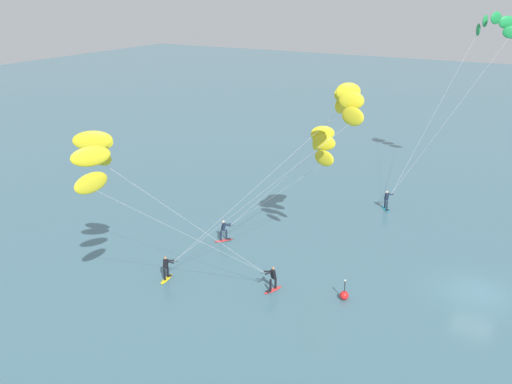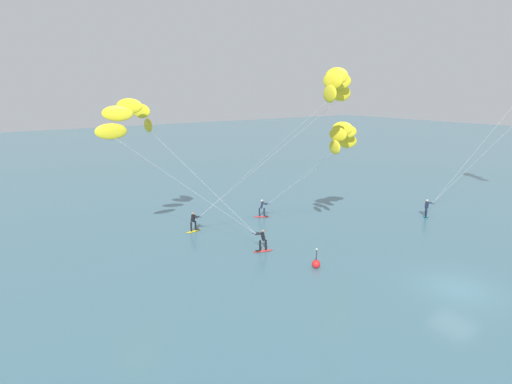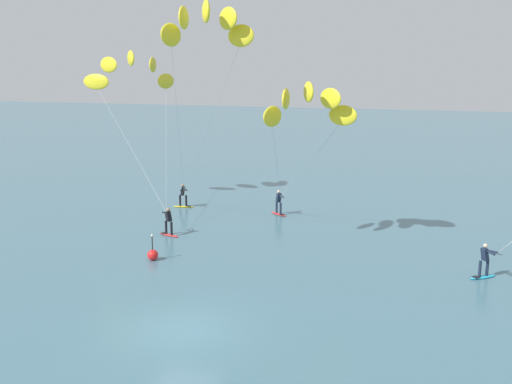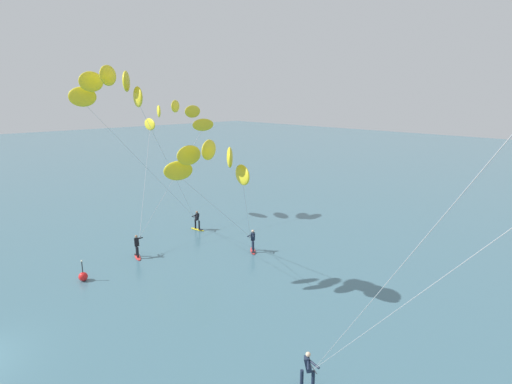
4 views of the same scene
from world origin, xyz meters
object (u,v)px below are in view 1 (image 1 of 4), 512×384
(kitesurfer_nearshore, at_px, (318,146))
(kitesurfer_far_out, at_px, (490,33))
(kitesurfer_mid_water, at_px, (101,160))
(marker_buoy, at_px, (344,295))
(kitesurfer_downwind, at_px, (338,110))

(kitesurfer_nearshore, distance_m, kitesurfer_far_out, 21.91)
(kitesurfer_mid_water, distance_m, marker_buoy, 16.68)
(kitesurfer_far_out, relative_size, kitesurfer_downwind, 1.25)
(kitesurfer_downwind, xyz_separation_m, marker_buoy, (-2.31, -1.89, -10.96))
(kitesurfer_mid_water, xyz_separation_m, marker_buoy, (7.42, -11.99, -8.90))
(kitesurfer_nearshore, height_order, marker_buoy, kitesurfer_nearshore)
(kitesurfer_nearshore, distance_m, marker_buoy, 11.13)
(kitesurfer_nearshore, height_order, kitesurfer_mid_water, kitesurfer_mid_water)
(kitesurfer_downwind, height_order, marker_buoy, kitesurfer_downwind)
(kitesurfer_nearshore, bearing_deg, kitesurfer_mid_water, 153.98)
(kitesurfer_far_out, xyz_separation_m, marker_buoy, (-26.11, 2.83, -14.04))
(kitesurfer_mid_water, bearing_deg, kitesurfer_nearshore, -26.02)
(kitesurfer_far_out, bearing_deg, kitesurfer_downwind, 168.78)
(kitesurfer_mid_water, xyz_separation_m, kitesurfer_downwind, (9.74, -10.10, 2.06))
(kitesurfer_mid_water, height_order, kitesurfer_far_out, kitesurfer_far_out)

